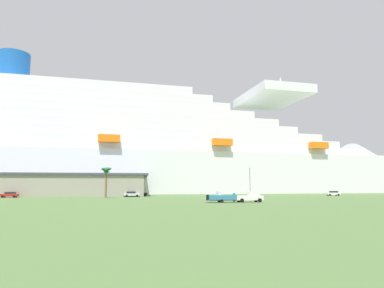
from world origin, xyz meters
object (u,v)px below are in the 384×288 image
(small_boat_on_trailer, at_px, (225,198))
(parked_car_white_van, at_px, (333,193))
(pickup_truck, at_px, (250,197))
(parked_car_silver_sedan, at_px, (131,194))
(palm_tree, at_px, (106,174))
(parked_car_red_hatchback, at_px, (10,195))
(cruise_ship, at_px, (106,151))
(street_lamp, at_px, (250,177))
(parked_car_black_coupe, at_px, (139,194))

(small_boat_on_trailer, relative_size, parked_car_white_van, 1.66)
(pickup_truck, distance_m, parked_car_silver_sedan, 45.17)
(palm_tree, bearing_deg, parked_car_red_hatchback, 162.71)
(parked_car_red_hatchback, bearing_deg, cruise_ship, 58.71)
(pickup_truck, relative_size, parked_car_red_hatchback, 1.22)
(parked_car_white_van, bearing_deg, parked_car_red_hatchback, 177.06)
(parked_car_white_van, xyz_separation_m, parked_car_red_hatchback, (-100.36, 5.15, 0.00))
(palm_tree, height_order, street_lamp, street_lamp)
(parked_car_silver_sedan, bearing_deg, parked_car_white_van, -3.32)
(small_boat_on_trailer, bearing_deg, parked_car_red_hatchback, 140.59)
(small_boat_on_trailer, relative_size, parked_car_red_hatchback, 1.66)
(parked_car_white_van, bearing_deg, small_boat_on_trailer, -144.68)
(parked_car_silver_sedan, xyz_separation_m, parked_car_black_coupe, (2.88, 5.87, 0.00))
(pickup_truck, distance_m, street_lamp, 31.29)
(small_boat_on_trailer, height_order, street_lamp, street_lamp)
(pickup_truck, height_order, parked_car_silver_sedan, pickup_truck)
(street_lamp, height_order, parked_car_white_van, street_lamp)
(parked_car_silver_sedan, distance_m, parked_car_white_van, 66.64)
(palm_tree, bearing_deg, street_lamp, -6.33)
(parked_car_red_hatchback, bearing_deg, pickup_truck, -36.78)
(cruise_ship, bearing_deg, parked_car_silver_sedan, -79.18)
(cruise_ship, distance_m, small_boat_on_trailer, 88.10)
(cruise_ship, xyz_separation_m, street_lamp, (41.73, -54.77, -12.16))
(cruise_ship, height_order, palm_tree, cruise_ship)
(parked_car_silver_sedan, distance_m, parked_car_red_hatchback, 33.85)
(small_boat_on_trailer, bearing_deg, pickup_truck, -2.34)
(cruise_ship, xyz_separation_m, palm_tree, (0.80, -50.23, -11.29))
(small_boat_on_trailer, distance_m, street_lamp, 33.51)
(pickup_truck, xyz_separation_m, parked_car_silver_sedan, (-21.23, 39.87, -0.21))
(palm_tree, bearing_deg, pickup_truck, -48.94)
(cruise_ship, relative_size, pickup_truck, 53.25)
(pickup_truck, distance_m, small_boat_on_trailer, 5.22)
(small_boat_on_trailer, xyz_separation_m, parked_car_black_coupe, (-13.14, 45.52, -0.13))
(pickup_truck, height_order, parked_car_black_coupe, pickup_truck)
(cruise_ship, height_order, parked_car_white_van, cruise_ship)
(pickup_truck, bearing_deg, street_lamp, 66.73)
(parked_car_white_van, distance_m, parked_car_red_hatchback, 100.49)
(parked_car_red_hatchback, bearing_deg, small_boat_on_trailer, -39.41)
(street_lamp, xyz_separation_m, parked_car_silver_sedan, (-33.46, 11.45, -4.90))
(parked_car_silver_sedan, bearing_deg, street_lamp, -18.89)
(street_lamp, xyz_separation_m, parked_car_black_coupe, (-30.58, 17.32, -4.90))
(small_boat_on_trailer, bearing_deg, parked_car_white_van, 35.32)
(pickup_truck, bearing_deg, small_boat_on_trailer, 177.66)
(street_lamp, distance_m, parked_car_black_coupe, 35.48)
(palm_tree, xyz_separation_m, parked_car_white_van, (74.01, 3.05, -5.78))
(small_boat_on_trailer, xyz_separation_m, parked_car_red_hatchback, (-49.84, 40.95, -0.13))
(palm_tree, relative_size, parked_car_black_coupe, 1.81)
(cruise_ship, distance_m, street_lamp, 69.92)
(small_boat_on_trailer, distance_m, parked_car_black_coupe, 47.38)
(parked_car_white_van, bearing_deg, pickup_truck, -141.52)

